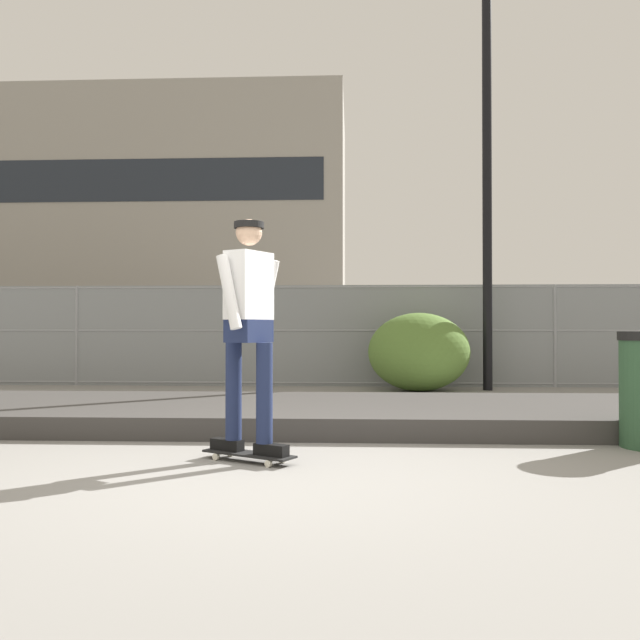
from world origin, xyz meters
name	(u,v)px	position (x,y,z in m)	size (l,w,h in m)	color
ground_plane	(249,475)	(0.00, 0.00, 0.00)	(120.00, 120.00, 0.00)	gray
gravel_berm	(286,413)	(0.00, 2.68, 0.11)	(17.36, 2.61, 0.22)	#3D3A38
skateboard	(249,454)	(-0.08, 0.49, 0.06)	(0.80, 0.56, 0.07)	black
skater	(249,318)	(-0.08, 0.49, 1.14)	(0.68, 0.62, 1.85)	black
chain_fence	(312,335)	(0.00, 7.41, 0.93)	(26.37, 0.06, 1.85)	gray
street_lamp	(487,118)	(3.06, 6.76, 4.68)	(0.44, 0.44, 7.64)	black
parked_car_near	(67,338)	(-5.54, 9.65, 0.84)	(4.45, 2.04, 1.66)	maroon
parked_car_mid	(321,338)	(0.07, 9.89, 0.84)	(4.45, 2.05, 1.66)	navy
parked_car_far	(625,338)	(6.67, 10.01, 0.84)	(4.55, 2.26, 1.66)	black
library_building	(141,228)	(-13.55, 39.72, 7.88)	(27.52, 12.09, 15.75)	gray
shrub_left	(419,352)	(1.86, 6.52, 0.66)	(1.71, 1.40, 1.32)	#567A33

